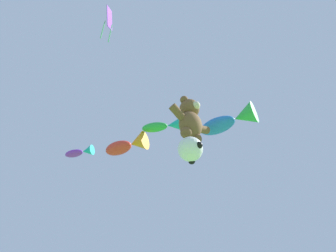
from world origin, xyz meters
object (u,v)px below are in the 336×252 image
at_px(teddy_bear_kite, 190,120).
at_px(fish_kite_cobalt, 231,121).
at_px(fish_kite_crimson, 128,145).
at_px(diamond_kite, 109,20).
at_px(fish_kite_violet, 81,152).
at_px(fish_kite_emerald, 165,126).
at_px(soccer_ball_kite, 191,149).

height_order(teddy_bear_kite, fish_kite_cobalt, fish_kite_cobalt).
xyz_separation_m(fish_kite_crimson, diamond_kite, (-3.59, -2.85, 3.02)).
relative_size(fish_kite_crimson, diamond_kite, 0.96).
bearing_deg(fish_kite_violet, fish_kite_crimson, -61.55).
distance_m(fish_kite_emerald, diamond_kite, 5.10).
xyz_separation_m(fish_kite_cobalt, diamond_kite, (-5.49, 1.53, 3.26)).
bearing_deg(fish_kite_violet, soccer_ball_kite, -81.83).
height_order(fish_kite_cobalt, fish_kite_emerald, fish_kite_emerald).
distance_m(fish_kite_violet, diamond_kite, 6.24).
bearing_deg(fish_kite_crimson, fish_kite_emerald, -67.75).
distance_m(teddy_bear_kite, fish_kite_crimson, 3.94).
bearing_deg(diamond_kite, fish_kite_violet, 64.29).
bearing_deg(diamond_kite, soccer_ball_kite, -19.49).
distance_m(soccer_ball_kite, fish_kite_crimson, 4.87).
xyz_separation_m(soccer_ball_kite, diamond_kite, (-3.31, 1.17, 5.76)).
distance_m(fish_kite_emerald, fish_kite_crimson, 1.90).
relative_size(fish_kite_cobalt, fish_kite_emerald, 1.39).
xyz_separation_m(soccer_ball_kite, fish_kite_cobalt, (2.19, -0.36, 2.51)).
relative_size(fish_kite_violet, diamond_kite, 0.65).
bearing_deg(fish_kite_emerald, fish_kite_violet, 115.81).
bearing_deg(soccer_ball_kite, fish_kite_violet, 98.17).
relative_size(teddy_bear_kite, soccer_ball_kite, 2.23).
bearing_deg(fish_kite_crimson, teddy_bear_kite, -89.41).
bearing_deg(soccer_ball_kite, teddy_bear_kite, 33.00).
height_order(fish_kite_cobalt, fish_kite_violet, fish_kite_violet).
bearing_deg(fish_kite_emerald, diamond_kite, -164.87).
bearing_deg(fish_kite_emerald, soccer_ball_kite, -112.81).
xyz_separation_m(teddy_bear_kite, soccer_ball_kite, (-0.33, -0.21, -1.73)).
relative_size(teddy_bear_kite, diamond_kite, 0.91).
relative_size(soccer_ball_kite, fish_kite_cobalt, 0.37).
bearing_deg(diamond_kite, fish_kite_emerald, 15.13).
relative_size(soccer_ball_kite, fish_kite_crimson, 0.42).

